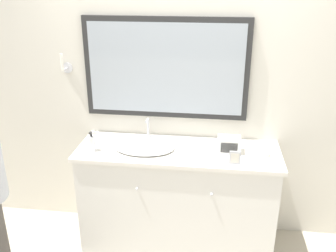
{
  "coord_description": "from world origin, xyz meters",
  "views": [
    {
      "loc": [
        0.28,
        -2.43,
        2.23
      ],
      "look_at": [
        -0.08,
        0.3,
        1.12
      ],
      "focal_mm": 40.0,
      "sensor_mm": 36.0,
      "label": 1
    }
  ],
  "objects_px": {
    "appliance_box": "(229,145)",
    "sink_basin": "(144,146)",
    "picture_frame": "(235,158)",
    "soap_bottle": "(92,143)"
  },
  "relations": [
    {
      "from": "soap_bottle",
      "to": "sink_basin",
      "type": "bearing_deg",
      "value": 12.76
    },
    {
      "from": "appliance_box",
      "to": "sink_basin",
      "type": "bearing_deg",
      "value": -177.34
    },
    {
      "from": "soap_bottle",
      "to": "picture_frame",
      "type": "xyz_separation_m",
      "value": [
        1.13,
        -0.09,
        -0.01
      ]
    },
    {
      "from": "appliance_box",
      "to": "picture_frame",
      "type": "distance_m",
      "value": 0.21
    },
    {
      "from": "picture_frame",
      "to": "appliance_box",
      "type": "bearing_deg",
      "value": 100.85
    },
    {
      "from": "sink_basin",
      "to": "appliance_box",
      "type": "xyz_separation_m",
      "value": [
        0.68,
        0.03,
        0.04
      ]
    },
    {
      "from": "appliance_box",
      "to": "picture_frame",
      "type": "bearing_deg",
      "value": -79.15
    },
    {
      "from": "picture_frame",
      "to": "sink_basin",
      "type": "bearing_deg",
      "value": 166.13
    },
    {
      "from": "soap_bottle",
      "to": "appliance_box",
      "type": "distance_m",
      "value": 1.1
    },
    {
      "from": "soap_bottle",
      "to": "picture_frame",
      "type": "relative_size",
      "value": 1.58
    }
  ]
}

